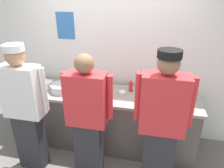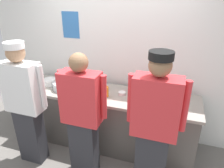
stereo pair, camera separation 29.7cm
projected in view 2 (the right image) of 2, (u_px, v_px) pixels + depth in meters
name	position (u px, v px, depth m)	size (l,w,h in m)	color
ground_plane	(96.00, 156.00, 3.09)	(9.00, 9.00, 0.00)	slate
wall_back	(114.00, 53.00, 3.28)	(4.34, 0.11, 2.75)	white
prep_counter	(104.00, 118.00, 3.23)	(2.77, 0.71, 0.89)	#56514C
chef_near_left	(25.00, 103.00, 2.70)	(0.62, 0.24, 1.73)	#2D2D33
chef_center	(82.00, 116.00, 2.50)	(0.61, 0.24, 1.67)	#2D2D33
chef_far_right	(154.00, 125.00, 2.21)	(0.63, 0.24, 1.76)	#2D2D33
plate_stack_front	(101.00, 88.00, 3.12)	(0.21, 0.21, 0.07)	white
plate_stack_rear	(50.00, 82.00, 3.31)	(0.21, 0.21, 0.10)	white
mixing_bowl_steel	(65.00, 85.00, 3.16)	(0.35, 0.35, 0.11)	#B7BABF
sheet_tray	(155.00, 100.00, 2.83)	(0.52, 0.33, 0.02)	#B7BABF
squeeze_bottle_primary	(107.00, 91.00, 2.91)	(0.06, 0.06, 0.19)	orange
squeeze_bottle_secondary	(131.00, 87.00, 3.04)	(0.06, 0.06, 0.18)	red
ramekin_green_sauce	(92.00, 85.00, 3.27)	(0.11, 0.11, 0.04)	white
ramekin_red_sauce	(122.00, 93.00, 2.99)	(0.10, 0.10, 0.04)	white
ramekin_yellow_sauce	(36.00, 83.00, 3.33)	(0.09, 0.09, 0.05)	white
ramekin_orange_sauce	(65.00, 80.00, 3.44)	(0.10, 0.10, 0.04)	white
deli_cup	(84.00, 88.00, 3.10)	(0.09, 0.09, 0.08)	white
chefs_knife	(57.00, 82.00, 3.41)	(0.28, 0.03, 0.02)	#B7BABF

